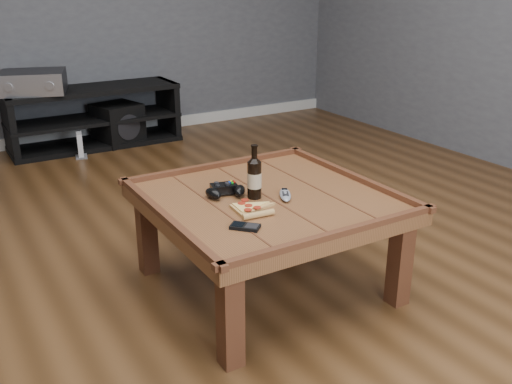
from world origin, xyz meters
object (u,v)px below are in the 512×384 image
subwoofer (118,124)px  game_controller (225,190)px  av_receiver (33,82)px  remote_control (285,195)px  smartphone (245,227)px  coffee_table (267,209)px  game_console (80,146)px  beer_bottle (254,177)px  pizza_slice (250,209)px  media_console (94,117)px

subwoofer → game_controller: bearing=-111.6°
av_receiver → remote_control: bearing=-61.3°
smartphone → remote_control: bearing=-10.9°
coffee_table → game_console: bearing=94.6°
coffee_table → beer_bottle: beer_bottle is taller
remote_control → game_controller: bearing=174.8°
game_controller → pizza_slice: bearing=-75.5°
media_console → pizza_slice: media_console is taller
remote_control → game_console: (-0.27, 2.54, -0.37)m
av_receiver → game_console: size_ratio=2.92×
coffee_table → beer_bottle: 0.17m
game_controller → beer_bottle: bearing=-27.7°
media_console → av_receiver: bearing=-179.2°
coffee_table → remote_control: 0.11m
beer_bottle → pizza_slice: (-0.09, -0.12, -0.09)m
beer_bottle → subwoofer: (0.24, 2.70, -0.37)m
pizza_slice → remote_control: 0.22m
coffee_table → smartphone: bearing=-136.3°
pizza_slice → smartphone: (-0.11, -0.14, -0.00)m
game_controller → smartphone: bearing=-93.3°
coffee_table → media_console: (0.00, 2.75, -0.15)m
beer_bottle → smartphone: bearing=-127.1°
subwoofer → pizza_slice: bearing=-110.9°
beer_bottle → av_receiver: (-0.40, 2.72, 0.04)m
pizza_slice → smartphone: size_ratio=2.10×
media_console → beer_bottle: beer_bottle is taller
smartphone → remote_control: remote_control is taller
remote_control → av_receiver: bearing=129.8°
media_console → game_controller: size_ratio=7.06×
game_controller → subwoofer: size_ratio=0.47×
game_controller → game_console: bearing=103.8°
pizza_slice → av_receiver: size_ratio=0.45×
game_controller → remote_control: (0.22, -0.15, -0.01)m
game_controller → pizza_slice: game_controller is taller
media_console → av_receiver: av_receiver is taller
beer_bottle → game_controller: size_ratio=1.21×
pizza_slice → subwoofer: (0.34, 2.82, -0.29)m
av_receiver → subwoofer: (0.64, -0.02, -0.41)m
av_receiver → pizza_slice: bearing=-65.7°
smartphone → game_controller: bearing=31.4°
media_console → remote_control: (0.06, -2.79, 0.22)m
remote_control → av_receiver: av_receiver is taller
coffee_table → remote_control: (0.06, -0.04, 0.07)m
subwoofer → coffee_table: bearing=-108.1°
media_console → game_controller: game_controller is taller
game_controller → subwoofer: bearing=95.2°
media_console → subwoofer: size_ratio=3.35×
smartphone → remote_control: 0.37m
media_console → av_receiver: 0.56m
beer_bottle → pizza_slice: 0.17m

